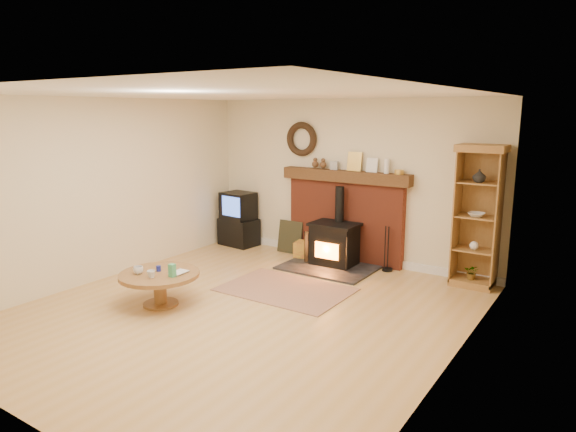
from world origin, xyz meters
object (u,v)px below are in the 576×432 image
Objects in this scene: wood_stove at (333,246)px; coffee_table at (159,279)px; tv_unit at (239,220)px; curio_cabinet at (478,217)px.

coffee_table is at bearing -110.78° from wood_stove.
wood_stove reaches higher than tv_unit.
wood_stove reaches higher than coffee_table.
wood_stove is 2.20m from curio_cabinet.
tv_unit is 3.07m from coffee_table.
wood_stove is 0.71× the size of curio_cabinet.
curio_cabinet is at bearing 43.75° from coffee_table.
curio_cabinet reaches higher than tv_unit.
wood_stove is at bearing -5.47° from tv_unit.
tv_unit is at bearing -178.80° from curio_cabinet.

